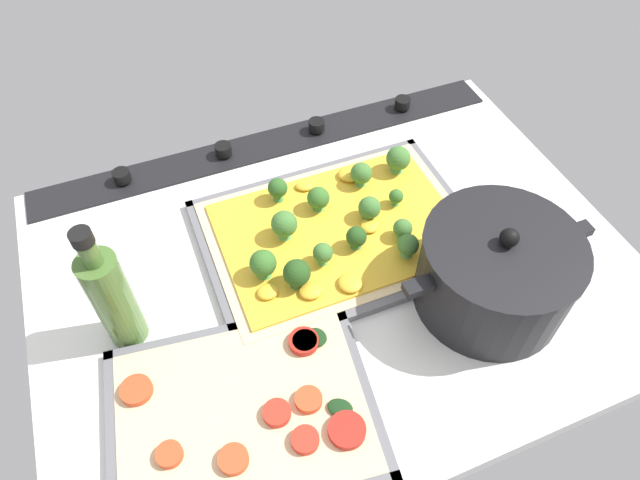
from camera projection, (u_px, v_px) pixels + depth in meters
ground_plane at (335, 272)px, 82.41cm from camera, size 84.45×63.72×3.00cm
stove_control_panel at (271, 142)px, 97.49cm from camera, size 81.07×7.00×2.60cm
baking_tray_front at (339, 235)px, 84.51cm from camera, size 40.07×28.93×1.30cm
broccoli_pizza at (338, 228)px, 83.20cm from camera, size 37.66×26.51×6.04cm
baking_tray_back at (243, 414)px, 66.85cm from camera, size 34.07×28.10×1.30cm
veggie_pizza_back at (247, 411)px, 66.33cm from camera, size 31.39×25.42×1.90cm
cooking_pot at (495, 272)px, 73.28cm from camera, size 27.24×20.44×14.11cm
oil_bottle at (112, 297)px, 67.78cm from camera, size 4.90×4.90×20.55cm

